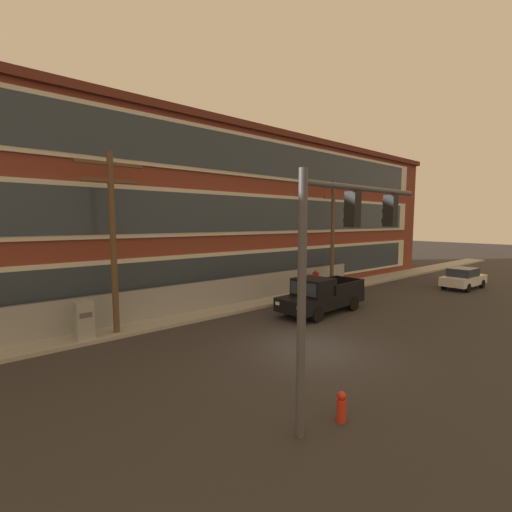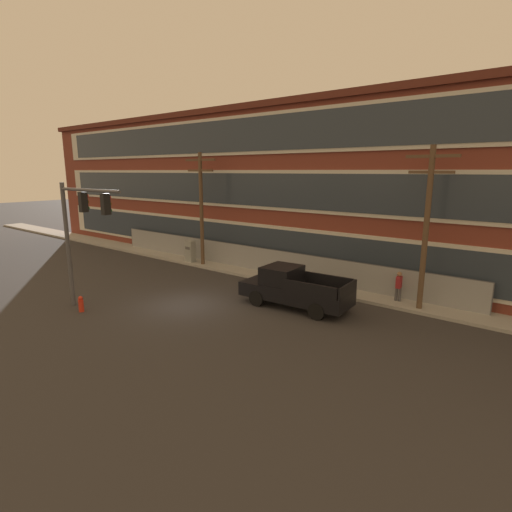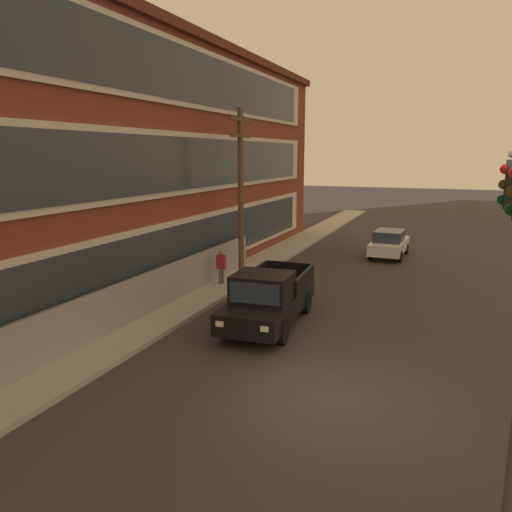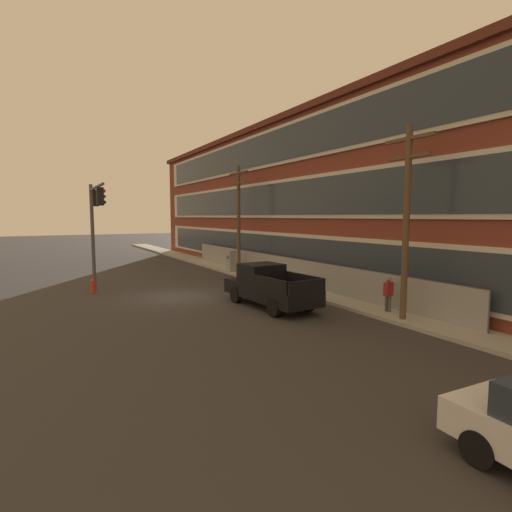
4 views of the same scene
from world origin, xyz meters
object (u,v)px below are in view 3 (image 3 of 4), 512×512
(pickup_truck_black, at_px, (268,299))
(utility_pole_midblock, at_px, (241,188))
(sedan_white, at_px, (389,243))
(pedestrian_near_cabinet, at_px, (221,266))

(pickup_truck_black, distance_m, utility_pole_midblock, 6.98)
(utility_pole_midblock, bearing_deg, sedan_white, -33.56)
(pickup_truck_black, bearing_deg, sedan_white, -9.75)
(pickup_truck_black, relative_size, pedestrian_near_cabinet, 3.38)
(sedan_white, relative_size, utility_pole_midblock, 0.55)
(pedestrian_near_cabinet, bearing_deg, pickup_truck_black, -136.85)
(utility_pole_midblock, relative_size, pedestrian_near_cabinet, 4.62)
(sedan_white, bearing_deg, pickup_truck_black, 170.25)
(pickup_truck_black, bearing_deg, pedestrian_near_cabinet, 43.15)
(pickup_truck_black, distance_m, sedan_white, 13.81)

